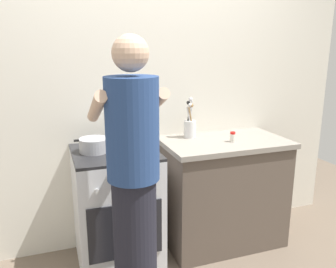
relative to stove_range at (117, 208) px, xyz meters
The scene contains 9 objects.
ground 0.59m from the stove_range, 22.87° to the right, with size 6.00×6.00×0.00m, color #6B5B4C.
back_wall 1.03m from the stove_range, 32.64° to the left, with size 3.20×0.10×2.50m.
countertop 0.90m from the stove_range, ahead, with size 1.00×0.60×0.90m.
stove_range is the anchor object (origin of this frame).
pot 0.52m from the stove_range, 167.73° to the left, with size 0.27×0.21×0.10m.
mixing_bowl 0.52m from the stove_range, 10.29° to the right, with size 0.31×0.31×0.10m.
utensil_crock 0.88m from the stove_range, 15.11° to the left, with size 0.10×0.10×0.33m.
spice_bottle 1.05m from the stove_range, ahead, with size 0.04×0.04×0.08m.
person 0.70m from the stove_range, 89.86° to the right, with size 0.41×0.50×1.70m.
Camera 1 is at (-0.78, -2.24, 1.64)m, focal length 37.09 mm.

